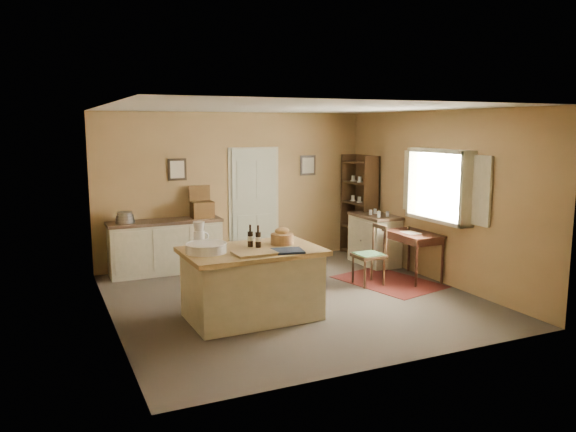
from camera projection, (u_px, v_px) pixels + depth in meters
name	position (u px, v px, depth m)	size (l,w,h in m)	color
ground	(293.00, 298.00, 8.08)	(5.00, 5.00, 0.00)	#4F473D
wall_back	(235.00, 188.00, 10.12)	(5.00, 0.10, 2.70)	#9B794C
wall_front	(398.00, 238.00, 5.62)	(5.00, 0.10, 2.70)	#9B794C
wall_left	(108.00, 218.00, 6.85)	(0.10, 5.00, 2.70)	#9B794C
wall_right	(436.00, 197.00, 8.88)	(0.10, 5.00, 2.70)	#9B794C
ceiling	(294.00, 108.00, 7.65)	(5.00, 5.00, 0.00)	silver
door	(254.00, 203.00, 10.28)	(0.97, 0.06, 2.11)	#AFB399
framed_prints	(246.00, 167.00, 10.12)	(2.82, 0.02, 0.38)	black
window	(441.00, 186.00, 8.64)	(0.25, 1.99, 1.12)	beige
work_island	(251.00, 281.00, 7.20)	(1.76, 1.17, 1.20)	beige
sideboard	(166.00, 245.00, 9.44)	(1.89, 0.54, 1.18)	beige
rug	(389.00, 282.00, 8.94)	(1.10, 1.60, 0.01)	#46110D
writing_desk	(413.00, 238.00, 9.01)	(0.58, 0.95, 0.82)	black
desk_chair	(369.00, 256.00, 8.73)	(0.43, 0.43, 0.92)	#322013
right_cabinet	(375.00, 239.00, 10.05)	(0.56, 1.01, 0.99)	beige
shelving_unit	(361.00, 206.00, 10.68)	(0.33, 0.86, 1.92)	#322013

